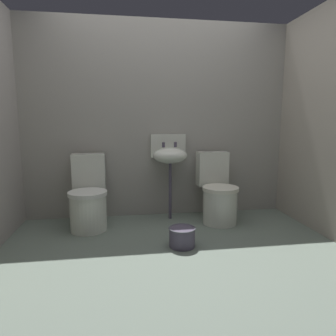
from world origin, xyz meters
The scene contains 7 objects.
ground_plane centered at (0.00, 0.00, -0.04)m, with size 3.52×2.47×0.08m, color slate.
wall_back centered at (0.00, 1.09, 1.15)m, with size 3.52×0.10×2.29m, color #99958D.
wall_right centered at (1.61, 0.10, 1.15)m, with size 0.10×2.27×2.29m, color gray.
toilet_left centered at (-0.80, 0.69, 0.32)m, with size 0.41×0.60×0.78m.
toilet_right centered at (0.64, 0.69, 0.32)m, with size 0.41×0.60×0.78m.
sink centered at (0.11, 0.87, 0.75)m, with size 0.42×0.35×0.99m.
bucket centered at (0.10, 0.04, 0.09)m, with size 0.25×0.25×0.18m.
Camera 1 is at (-0.42, -2.53, 1.15)m, focal length 32.07 mm.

